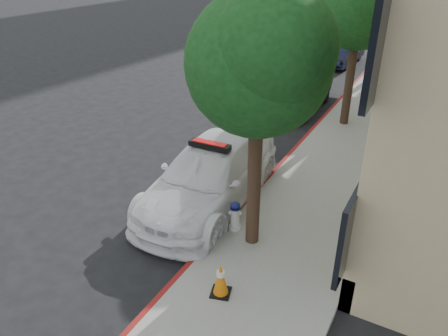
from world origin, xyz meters
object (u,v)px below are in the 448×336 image
at_px(police_car, 210,175).
at_px(traffic_cone, 221,279).
at_px(fire_hydrant, 235,216).
at_px(parked_car_mid, 300,91).
at_px(parked_car_far, 343,52).

height_order(police_car, traffic_cone, police_car).
relative_size(police_car, fire_hydrant, 7.55).
distance_m(police_car, parked_car_mid, 7.89).
bearing_deg(traffic_cone, parked_car_mid, 102.10).
relative_size(parked_car_far, traffic_cone, 5.25).
xyz_separation_m(parked_car_mid, fire_hydrant, (1.61, -8.88, -0.22)).
distance_m(police_car, traffic_cone, 3.63).
bearing_deg(police_car, fire_hydrant, -41.39).
distance_m(fire_hydrant, traffic_cone, 2.16).
height_order(police_car, fire_hydrant, police_car).
distance_m(parked_car_far, traffic_cone, 18.65).
relative_size(parked_car_mid, parked_car_far, 1.12).
xyz_separation_m(parked_car_mid, traffic_cone, (2.34, -10.92, -0.22)).
height_order(parked_car_mid, parked_car_far, parked_car_mid).
bearing_deg(parked_car_far, traffic_cone, -78.32).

